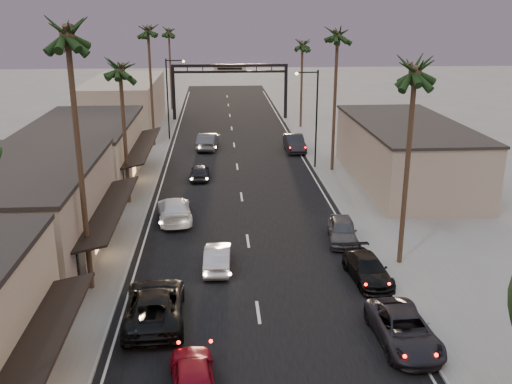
{
  "coord_description": "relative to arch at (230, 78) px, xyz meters",
  "views": [
    {
      "loc": [
        -1.82,
        -5.64,
        14.17
      ],
      "look_at": [
        0.69,
        30.44,
        2.5
      ],
      "focal_mm": 40.0,
      "sensor_mm": 36.0,
      "label": 1
    }
  ],
  "objects": [
    {
      "name": "ground",
      "position": [
        0.0,
        -30.0,
        -5.53
      ],
      "size": [
        200.0,
        200.0,
        0.0
      ],
      "primitive_type": "plane",
      "color": "slate",
      "rests_on": "ground"
    },
    {
      "name": "road",
      "position": [
        0.0,
        -25.0,
        -5.53
      ],
      "size": [
        14.0,
        120.0,
        0.02
      ],
      "primitive_type": "cube",
      "color": "black",
      "rests_on": "ground"
    },
    {
      "name": "sidewalk_left",
      "position": [
        -9.5,
        -18.0,
        -5.47
      ],
      "size": [
        5.0,
        92.0,
        0.12
      ],
      "primitive_type": "cube",
      "color": "slate",
      "rests_on": "ground"
    },
    {
      "name": "sidewalk_right",
      "position": [
        9.5,
        -18.0,
        -5.47
      ],
      "size": [
        5.0,
        92.0,
        0.12
      ],
      "primitive_type": "cube",
      "color": "slate",
      "rests_on": "ground"
    },
    {
      "name": "storefront_mid",
      "position": [
        -13.0,
        -44.0,
        -2.78
      ],
      "size": [
        8.0,
        14.0,
        5.5
      ],
      "primitive_type": "cube",
      "color": "gray",
      "rests_on": "ground"
    },
    {
      "name": "storefront_far",
      "position": [
        -13.0,
        -28.0,
        -3.03
      ],
      "size": [
        8.0,
        16.0,
        5.0
      ],
      "primitive_type": "cube",
      "color": "tan",
      "rests_on": "ground"
    },
    {
      "name": "storefront_dist",
      "position": [
        -13.0,
        -5.0,
        -2.53
      ],
      "size": [
        8.0,
        20.0,
        6.0
      ],
      "primitive_type": "cube",
      "color": "gray",
      "rests_on": "ground"
    },
    {
      "name": "building_right",
      "position": [
        14.0,
        -30.0,
        -3.03
      ],
      "size": [
        8.0,
        18.0,
        5.0
      ],
      "primitive_type": "cube",
      "color": "gray",
      "rests_on": "ground"
    },
    {
      "name": "arch",
      "position": [
        0.0,
        0.0,
        0.0
      ],
      "size": [
        15.2,
        0.4,
        7.27
      ],
      "color": "black",
      "rests_on": "ground"
    },
    {
      "name": "streetlight_right",
      "position": [
        6.92,
        -25.0,
        -0.2
      ],
      "size": [
        2.13,
        0.3,
        9.0
      ],
      "color": "black",
      "rests_on": "ground"
    },
    {
      "name": "streetlight_left",
      "position": [
        -6.92,
        -12.0,
        -0.2
      ],
      "size": [
        2.13,
        0.3,
        9.0
      ],
      "color": "black",
      "rests_on": "ground"
    },
    {
      "name": "palm_lb",
      "position": [
        -8.6,
        -48.0,
        7.85
      ],
      "size": [
        3.2,
        3.2,
        15.2
      ],
      "color": "#38281C",
      "rests_on": "ground"
    },
    {
      "name": "palm_lc",
      "position": [
        -8.6,
        -34.0,
        4.94
      ],
      "size": [
        3.2,
        3.2,
        12.2
      ],
      "color": "#38281C",
      "rests_on": "ground"
    },
    {
      "name": "palm_ld",
      "position": [
        -8.6,
        -15.0,
        6.88
      ],
      "size": [
        3.2,
        3.2,
        14.2
      ],
      "color": "#38281C",
      "rests_on": "ground"
    },
    {
      "name": "palm_ra",
      "position": [
        8.6,
        -46.0,
        5.91
      ],
      "size": [
        3.2,
        3.2,
        13.2
      ],
      "color": "#38281C",
      "rests_on": "ground"
    },
    {
      "name": "palm_rb",
      "position": [
        8.6,
        -26.0,
        6.88
      ],
      "size": [
        3.2,
        3.2,
        14.2
      ],
      "color": "#38281C",
      "rests_on": "ground"
    },
    {
      "name": "palm_rc",
      "position": [
        8.6,
        -6.0,
        4.94
      ],
      "size": [
        3.2,
        3.2,
        12.2
      ],
      "color": "#38281C",
      "rests_on": "ground"
    },
    {
      "name": "palm_far",
      "position": [
        -8.3,
        8.0,
        5.91
      ],
      "size": [
        3.2,
        3.2,
        13.2
      ],
      "color": "#38281C",
      "rests_on": "ground"
    },
    {
      "name": "oncoming_red",
      "position": [
        -2.94,
        -56.89,
        -4.8
      ],
      "size": [
        2.13,
        4.46,
        1.47
      ],
      "primitive_type": "imported",
      "rotation": [
        0.0,
        0.0,
        3.24
      ],
      "color": "maroon",
      "rests_on": "ground"
    },
    {
      "name": "oncoming_pickup",
      "position": [
        -4.94,
        -51.39,
        -4.71
      ],
      "size": [
        2.98,
        6.04,
        1.65
      ],
      "primitive_type": "imported",
      "rotation": [
        0.0,
        0.0,
        3.18
      ],
      "color": "black",
      "rests_on": "ground"
    },
    {
      "name": "oncoming_silver",
      "position": [
        -1.95,
        -45.89,
        -4.85
      ],
      "size": [
        1.6,
        4.18,
        1.36
      ],
      "primitive_type": "imported",
      "rotation": [
        0.0,
        0.0,
        3.1
      ],
      "color": "#A8A7AC",
      "rests_on": "ground"
    },
    {
      "name": "oncoming_white",
      "position": [
        -4.9,
        -37.84,
        -4.74
      ],
      "size": [
        2.86,
        5.69,
        1.58
      ],
      "primitive_type": "imported",
      "rotation": [
        0.0,
        0.0,
        3.26
      ],
      "color": "silver",
      "rests_on": "ground"
    },
    {
      "name": "oncoming_dgrey",
      "position": [
        -3.39,
        -27.81,
        -4.87
      ],
      "size": [
        1.63,
        3.91,
        1.32
      ],
      "primitive_type": "imported",
      "rotation": [
        0.0,
        0.0,
        3.12
      ],
      "color": "black",
      "rests_on": "ground"
    },
    {
      "name": "oncoming_grey_far",
      "position": [
        -2.82,
        -16.64,
        -4.67
      ],
      "size": [
        2.43,
        5.4,
        1.72
      ],
      "primitive_type": "imported",
      "rotation": [
        0.0,
        0.0,
        3.02
      ],
      "color": "#444448",
      "rests_on": "ground"
    },
    {
      "name": "curbside_near",
      "position": [
        6.2,
        -54.15,
        -4.82
      ],
      "size": [
        2.55,
        5.2,
        1.42
      ],
      "primitive_type": "imported",
      "rotation": [
        0.0,
        0.0,
        0.04
      ],
      "color": "black",
      "rests_on": "ground"
    },
    {
      "name": "curbside_black",
      "position": [
        6.2,
        -47.9,
        -4.87
      ],
      "size": [
        2.26,
        4.73,
        1.33
      ],
      "primitive_type": "imported",
      "rotation": [
        0.0,
        0.0,
        0.09
      ],
      "color": "black",
      "rests_on": "ground"
    },
    {
      "name": "curbside_grey",
      "position": [
        5.99,
        -42.4,
        -4.79
      ],
      "size": [
        2.32,
        4.54,
        1.48
      ],
      "primitive_type": "imported",
      "rotation": [
        0.0,
        0.0,
        -0.14
      ],
      "color": "#414145",
      "rests_on": "ground"
    },
    {
      "name": "curbside_far",
      "position": [
        6.18,
        -18.17,
        -4.69
      ],
      "size": [
        1.92,
        5.17,
        1.69
      ],
      "primitive_type": "imported",
      "rotation": [
        0.0,
        0.0,
        0.03
      ],
      "color": "black",
      "rests_on": "ground"
    }
  ]
}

